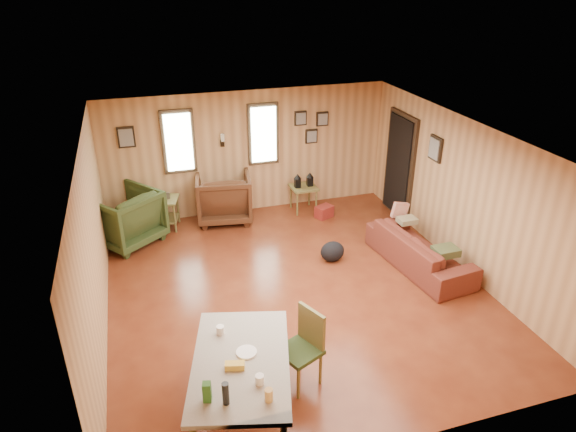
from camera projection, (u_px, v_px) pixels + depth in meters
name	position (u px, v px, depth m)	size (l,w,h in m)	color
room	(301.00, 209.00, 7.60)	(5.54, 6.04, 2.44)	brown
sofa	(420.00, 245.00, 8.27)	(2.02, 0.59, 0.79)	maroon
recliner_brown	(224.00, 195.00, 9.78)	(1.01, 0.94, 1.04)	#462715
recliner_green	(125.00, 215.00, 8.94)	(1.04, 0.97, 1.07)	#32431E
end_table	(163.00, 208.00, 9.51)	(0.68, 0.64, 0.72)	olive
side_table	(304.00, 185.00, 10.13)	(0.51, 0.51, 0.80)	olive
cooler	(324.00, 212.00, 10.03)	(0.39, 0.35, 0.23)	maroon
backpack	(332.00, 251.00, 8.52)	(0.47, 0.41, 0.35)	black
sofa_pillows	(423.00, 232.00, 8.45)	(0.40, 1.59, 0.33)	#49522E
dining_table	(241.00, 367.00, 5.23)	(1.36, 1.83, 1.07)	gray
dining_chair	(304.00, 343.00, 5.89)	(0.57, 0.57, 0.96)	#32431E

